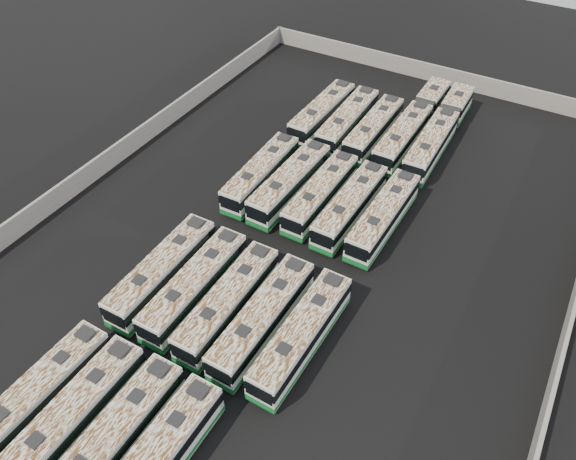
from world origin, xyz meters
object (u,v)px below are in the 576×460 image
object	(u,v)px
bus_back_left	(348,121)
bus_back_far_right	(440,131)
bus_back_center	(373,129)
bus_back_right	(413,124)
bus_midfront_far_left	(163,271)
bus_midback_far_right	(383,216)
bus_midback_left	(290,183)
bus_back_far_left	(322,113)
bus_front_center	(113,440)
bus_front_far_left	(38,396)
bus_midback_right	(350,206)
bus_midback_center	(321,194)
bus_midback_far_left	(261,174)
bus_midfront_far_right	(302,335)
bus_midfront_left	(195,286)
bus_midfront_right	(263,319)
bus_midfront_center	(228,303)
bus_front_left	(72,418)

from	to	relation	value
bus_back_left	bus_back_far_right	bearing A→B (deg)	17.76
bus_back_far_right	bus_back_center	bearing A→B (deg)	-154.63
bus_back_left	bus_back_right	xyz separation A→B (m)	(6.40, 3.16, -0.03)
bus_midfront_far_left	bus_back_right	xyz separation A→B (m)	(9.65, 30.91, -0.03)
bus_back_right	bus_midback_far_right	bearing A→B (deg)	-78.51
bus_midback_left	bus_back_far_left	bearing A→B (deg)	105.19
bus_front_center	bus_midfront_far_left	size ratio (longest dim) A/B	0.99
bus_front_far_left	bus_midback_right	world-z (taller)	bus_midback_right
bus_midback_center	bus_back_far_right	distance (m)	16.92
bus_back_left	bus_midback_right	bearing A→B (deg)	-64.50
bus_midback_far_left	bus_back_center	xyz separation A→B (m)	(6.34, 12.80, -0.02)
bus_midback_far_left	bus_back_far_right	size ratio (longest dim) A/B	0.64
bus_midfront_far_right	bus_back_far_left	bearing A→B (deg)	115.37
bus_back_right	bus_midback_center	bearing A→B (deg)	-101.32
bus_midfront_far_right	bus_back_left	distance (m)	29.25
bus_midfront_left	bus_back_center	distance (m)	27.91
bus_midfront_right	bus_back_right	world-z (taller)	bus_midfront_right
bus_midfront_center	bus_back_center	size ratio (longest dim) A/B	1.02
bus_midfront_center	bus_midback_right	distance (m)	15.35
bus_midfront_far_right	bus_back_right	size ratio (longest dim) A/B	0.65
bus_midfront_right	bus_back_center	bearing A→B (deg)	96.93
bus_midback_far_left	bus_midfront_center	bearing A→B (deg)	-68.22
bus_midfront_left	bus_midback_far_left	xyz separation A→B (m)	(-3.19, 14.93, -0.03)
bus_midfront_far_left	bus_back_left	distance (m)	27.94
bus_back_far_left	bus_back_center	bearing A→B (deg)	0.22
bus_midback_right	bus_back_far_right	size ratio (longest dim) A/B	0.64
bus_midback_far_left	bus_midback_left	size ratio (longest dim) A/B	0.97
bus_midfront_far_right	bus_front_center	bearing A→B (deg)	-115.48
bus_front_left	bus_back_far_right	bearing A→B (deg)	77.49
bus_front_far_left	bus_midfront_far_right	xyz separation A→B (m)	(12.75, 12.98, 0.04)
bus_back_far_right	bus_back_left	bearing A→B (deg)	-162.50
bus_midback_left	bus_midback_right	bearing A→B (deg)	0.38
bus_front_left	bus_midfront_left	size ratio (longest dim) A/B	1.01
bus_midfront_far_left	bus_midback_far_left	size ratio (longest dim) A/B	1.02
bus_midback_left	bus_back_far_left	world-z (taller)	bus_midback_left
bus_midback_far_left	bus_midback_left	xyz separation A→B (m)	(3.19, 0.10, 0.05)
bus_midback_left	bus_midback_far_right	size ratio (longest dim) A/B	1.03
bus_midback_left	bus_back_far_left	distance (m)	13.18
bus_front_far_left	bus_midfront_far_left	bearing A→B (deg)	91.16
bus_front_center	bus_back_left	size ratio (longest dim) A/B	0.99
bus_front_center	bus_back_right	bearing A→B (deg)	85.47
bus_front_center	bus_midback_right	xyz separation A→B (m)	(3.15, 27.67, -0.03)
bus_midfront_far_right	bus_back_left	world-z (taller)	bus_back_left
bus_midfront_center	bus_midfront_right	size ratio (longest dim) A/B	0.99
bus_midfront_left	bus_midback_left	world-z (taller)	bus_midback_left
bus_front_far_left	bus_back_right	distance (m)	44.85
bus_midfront_left	bus_back_far_right	distance (m)	32.31
bus_midfront_left	bus_midback_center	world-z (taller)	bus_midfront_left
bus_back_right	bus_back_far_right	distance (m)	3.02
bus_midback_right	bus_back_right	distance (m)	15.94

